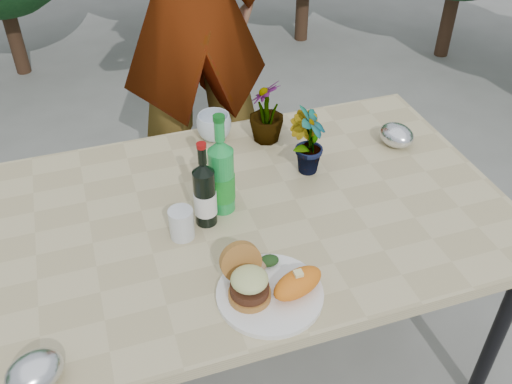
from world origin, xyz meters
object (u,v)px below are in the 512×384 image
object	(u,v)px
person	(190,6)
dinner_plate	(270,294)
patio_table	(248,223)
wine_bottle	(205,195)

from	to	relation	value
person	dinner_plate	bearing A→B (deg)	82.81
patio_table	wine_bottle	world-z (taller)	wine_bottle
wine_bottle	person	world-z (taller)	person
patio_table	dinner_plate	size ratio (longest dim) A/B	5.71
patio_table	wine_bottle	bearing A→B (deg)	-174.48
wine_bottle	person	size ratio (longest dim) A/B	0.14
dinner_plate	wine_bottle	bearing A→B (deg)	103.82
dinner_plate	wine_bottle	xyz separation A→B (m)	(-0.08, 0.34, 0.10)
patio_table	dinner_plate	distance (m)	0.36
dinner_plate	wine_bottle	world-z (taller)	wine_bottle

